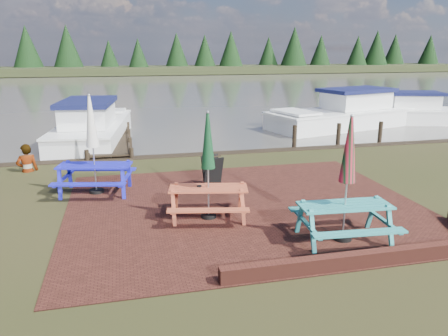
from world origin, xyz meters
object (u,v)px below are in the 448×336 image
boat_near (344,115)px  chalkboard (212,172)px  picnic_table_red (208,182)px  person (25,144)px  picnic_table_blue (94,160)px  picnic_table_teal (345,199)px  jetty (111,135)px  boat_far (402,113)px  boat_jetty (93,129)px

boat_near → chalkboard: bearing=119.8°
picnic_table_red → person: bearing=144.5°
picnic_table_blue → picnic_table_teal: bearing=-28.1°
chalkboard → picnic_table_blue: bearing=155.2°
chalkboard → jetty: 9.03m
boat_far → person: bearing=126.8°
picnic_table_red → boat_near: bearing=61.5°
picnic_table_teal → boat_far: (11.25, 14.19, -0.55)m
boat_jetty → picnic_table_blue: bearing=-79.6°
picnic_table_teal → chalkboard: (-1.97, 4.21, -0.45)m
jetty → boat_jetty: (-0.78, -0.27, 0.36)m
jetty → chalkboard: bearing=-70.6°
boat_near → boat_far: bearing=-98.0°
picnic_table_teal → picnic_table_red: size_ratio=1.04×
picnic_table_teal → boat_far: bearing=55.9°
picnic_table_teal → jetty: picnic_table_teal is taller
boat_near → person: 16.23m
picnic_table_red → boat_far: (13.79, 12.29, -0.51)m
picnic_table_teal → boat_jetty: size_ratio=0.33×
picnic_table_red → person: 7.43m
picnic_table_teal → picnic_table_red: 3.18m
picnic_table_blue → jetty: size_ratio=0.30×
picnic_table_teal → boat_far: picnic_table_teal is taller
picnic_table_red → boat_far: bearing=53.3°
jetty → picnic_table_blue: bearing=-92.1°
chalkboard → picnic_table_teal: bearing=-85.0°
jetty → person: size_ratio=4.88×
boat_near → person: (-14.94, -6.33, 0.45)m
boat_near → person: bearing=97.3°
boat_jetty → boat_far: size_ratio=1.20×
person → boat_near: bearing=-169.3°
picnic_table_teal → boat_far: size_ratio=0.40×
picnic_table_teal → person: picnic_table_teal is taller
picnic_table_red → person: size_ratio=1.38×
picnic_table_teal → person: bearing=140.3°
picnic_table_blue → chalkboard: 3.35m
boat_near → jetty: bearing=78.8°
picnic_table_teal → boat_far: 18.12m
jetty → boat_jetty: size_ratio=1.13×
picnic_table_red → boat_jetty: picnic_table_red is taller
chalkboard → jetty: bearing=89.4°
boat_far → picnic_table_teal: bearing=158.4°
chalkboard → boat_far: bearing=17.1°
boat_near → boat_jetty: bearing=79.7°
picnic_table_blue → boat_jetty: (-0.48, 7.96, -0.50)m
boat_far → person: size_ratio=3.60×
picnic_table_blue → person: bearing=141.6°
picnic_table_blue → person: size_ratio=1.49×
boat_jetty → boat_far: 17.09m
boat_jetty → boat_near: size_ratio=0.90×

